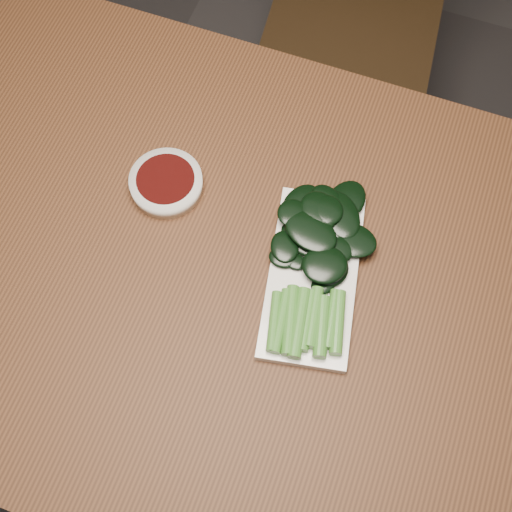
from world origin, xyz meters
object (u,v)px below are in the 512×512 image
object	(u,v)px
chair_far	(358,0)
serving_plate	(313,276)
gai_lan	(319,258)
table	(230,289)
sauce_bowl	(166,183)

from	to	relation	value
chair_far	serving_plate	distance (m)	0.84
chair_far	gai_lan	distance (m)	0.82
table	chair_far	size ratio (longest dim) A/B	1.57
chair_far	table	bearing A→B (deg)	-95.01
serving_plate	table	bearing A→B (deg)	-165.28
table	gai_lan	distance (m)	0.16
sauce_bowl	table	bearing A→B (deg)	-34.91
table	chair_far	world-z (taller)	chair_far
chair_far	gai_lan	size ratio (longest dim) A/B	3.00
chair_far	serving_plate	bearing A→B (deg)	-86.44
chair_far	sauce_bowl	size ratio (longest dim) A/B	8.14
chair_far	serving_plate	size ratio (longest dim) A/B	3.13
gai_lan	chair_far	bearing A→B (deg)	100.00
table	sauce_bowl	bearing A→B (deg)	145.09
table	gai_lan	bearing A→B (deg)	23.66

